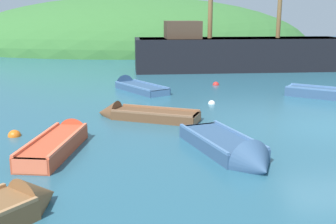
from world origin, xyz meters
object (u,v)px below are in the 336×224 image
object	(u,v)px
rowboat_near_dock	(61,143)
buoy_orange	(15,136)
sailing_ship	(238,58)
rowboat_center	(332,95)
rowboat_portside	(140,116)
buoy_red	(216,85)
buoy_white	(212,104)
rowboat_far	(232,152)
rowboat_outer_left	(134,88)

from	to	relation	value
rowboat_near_dock	buoy_orange	xyz separation A→B (m)	(-1.67, 1.07, -0.14)
sailing_ship	rowboat_center	size ratio (longest dim) A/B	4.70
rowboat_portside	buoy_red	xyz separation A→B (m)	(3.43, 7.04, -0.10)
buoy_white	buoy_red	size ratio (longest dim) A/B	0.86
rowboat_center	buoy_red	xyz separation A→B (m)	(-4.63, 3.49, -0.14)
sailing_ship	rowboat_far	xyz separation A→B (m)	(-2.90, -16.98, -0.69)
sailing_ship	buoy_orange	distance (m)	17.82
buoy_orange	buoy_red	size ratio (longest dim) A/B	1.12
rowboat_outer_left	buoy_orange	distance (m)	8.41
rowboat_near_dock	rowboat_far	distance (m)	4.60
rowboat_portside	rowboat_far	xyz separation A→B (m)	(2.64, -3.85, 0.02)
rowboat_center	rowboat_far	bearing A→B (deg)	-95.17
rowboat_portside	rowboat_outer_left	distance (m)	5.80
sailing_ship	buoy_red	world-z (taller)	sailing_ship
rowboat_near_dock	rowboat_outer_left	xyz separation A→B (m)	(1.21, 8.96, -0.05)
rowboat_outer_left	rowboat_far	xyz separation A→B (m)	(3.35, -9.60, 0.03)
rowboat_center	rowboat_far	world-z (taller)	rowboat_far
sailing_ship	rowboat_outer_left	xyz separation A→B (m)	(-6.25, -7.38, -0.72)
buoy_white	rowboat_far	bearing A→B (deg)	-91.01
sailing_ship	buoy_white	bearing A→B (deg)	-110.53
rowboat_center	rowboat_portside	bearing A→B (deg)	-125.18
rowboat_outer_left	rowboat_center	distance (m)	9.04
rowboat_center	buoy_white	size ratio (longest dim) A/B	11.97
rowboat_outer_left	buoy_red	world-z (taller)	rowboat_outer_left
rowboat_center	rowboat_outer_left	bearing A→B (deg)	-163.04
buoy_white	buoy_red	bearing A→B (deg)	81.63
rowboat_near_dock	sailing_ship	bearing A→B (deg)	-19.48
buoy_red	rowboat_near_dock	bearing A→B (deg)	-117.56
sailing_ship	buoy_white	world-z (taller)	sailing_ship
rowboat_center	rowboat_near_dock	bearing A→B (deg)	-114.82
sailing_ship	rowboat_portside	size ratio (longest dim) A/B	4.37
rowboat_portside	buoy_white	bearing A→B (deg)	-120.04
rowboat_far	buoy_red	distance (m)	10.92
rowboat_center	buoy_orange	bearing A→B (deg)	-122.89
rowboat_far	buoy_red	xyz separation A→B (m)	(0.79, 10.89, -0.11)
rowboat_far	buoy_orange	size ratio (longest dim) A/B	9.73
rowboat_outer_left	buoy_red	xyz separation A→B (m)	(4.14, 1.29, -0.09)
rowboat_portside	rowboat_outer_left	bearing A→B (deg)	-64.42
rowboat_near_dock	rowboat_far	size ratio (longest dim) A/B	1.01
rowboat_center	rowboat_far	size ratio (longest dim) A/B	0.95
rowboat_outer_left	buoy_red	bearing A→B (deg)	-109.29
rowboat_outer_left	rowboat_far	distance (m)	10.17
buoy_orange	rowboat_center	bearing A→B (deg)	26.04
rowboat_outer_left	rowboat_center	xyz separation A→B (m)	(8.77, -2.20, 0.06)
rowboat_center	buoy_red	size ratio (longest dim) A/B	10.34
sailing_ship	buoy_white	xyz separation A→B (m)	(-2.79, -10.70, -0.81)
sailing_ship	rowboat_far	size ratio (longest dim) A/B	4.45
rowboat_center	buoy_red	world-z (taller)	rowboat_center
rowboat_portside	rowboat_far	distance (m)	4.67
rowboat_near_dock	rowboat_center	distance (m)	12.05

